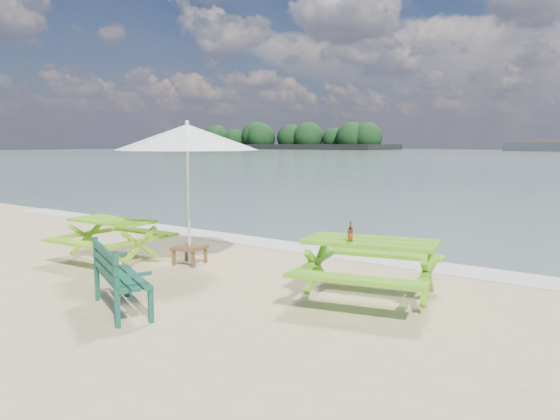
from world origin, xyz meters
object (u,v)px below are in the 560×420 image
Objects in this scene: beer_bottle at (350,235)px; park_bench at (123,291)px; patio_umbrella at (187,137)px; picnic_table_left at (113,241)px; side_table at (190,255)px; picnic_table_right at (370,271)px.

park_bench is at bearing -135.90° from beer_bottle.
patio_umbrella is at bearing 118.39° from park_bench.
patio_umbrella reaches higher than picnic_table_left.
patio_umbrella is (0.00, -0.00, 2.08)m from side_table.
picnic_table_right is at bearing -1.13° from patio_umbrella.
side_table is 2.08m from patio_umbrella.
patio_umbrella reaches higher than park_bench.
picnic_table_right reaches higher than side_table.
picnic_table_left reaches higher than side_table.
picnic_table_left is 2.39m from patio_umbrella.
side_table is at bearing 116.57° from patio_umbrella.
picnic_table_right is 1.62× the size of park_bench.
picnic_table_right is 0.61m from beer_bottle.
beer_bottle is (2.15, 2.08, 0.67)m from park_bench.
beer_bottle reaches higher than park_bench.
beer_bottle is at bearing -5.54° from side_table.
park_bench is 5.29× the size of beer_bottle.
beer_bottle is at bearing -122.29° from picnic_table_right.
park_bench is at bearing -134.62° from picnic_table_right.
park_bench reaches higher than side_table.
park_bench is at bearing -61.61° from patio_umbrella.
side_table is 2.20× the size of beer_bottle.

